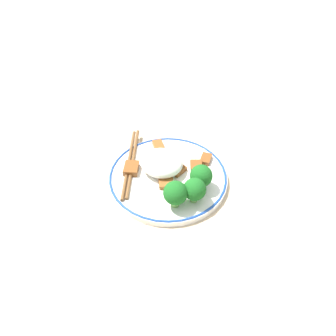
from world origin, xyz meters
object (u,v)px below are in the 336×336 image
Objects in this scene: broccoli_back_center at (195,190)px; chopsticks at (131,161)px; broccoli_back_left at (175,193)px; broccoli_back_right at (201,176)px; plate at (168,177)px.

chopsticks is at bearing 162.09° from broccoli_back_center.
broccoli_back_right is at bearing 64.37° from broccoli_back_left.
chopsticks is (-0.13, 0.07, -0.03)m from broccoli_back_left.
broccoli_back_right is at bearing -5.69° from plate.
broccoli_back_center reaches higher than chopsticks.
broccoli_back_left is at bearing -29.83° from chopsticks.
plate is 0.08m from broccoli_back_right.
broccoli_back_left reaches higher than broccoli_back_right.
broccoli_back_left is 1.05× the size of broccoli_back_right.
broccoli_back_left is 1.05× the size of broccoli_back_center.
chopsticks is at bearing 176.28° from plate.
broccoli_back_left is 0.04m from broccoli_back_center.
broccoli_back_center reaches higher than plate.
broccoli_back_right reaches higher than plate.
broccoli_back_left reaches higher than broccoli_back_center.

